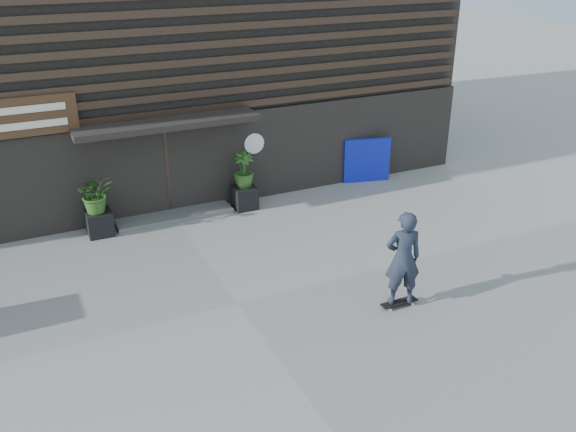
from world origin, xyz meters
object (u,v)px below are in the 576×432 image
planter_pot_right (245,197)px  skateboarder (403,259)px  blue_tarp (367,160)px  planter_pot_left (100,223)px

planter_pot_right → skateboarder: size_ratio=0.29×
blue_tarp → skateboarder: skateboarder is taller
blue_tarp → planter_pot_left: bearing=-164.2°
planter_pot_left → planter_pot_right: (3.80, 0.00, 0.00)m
planter_pot_left → skateboarder: size_ratio=0.29×
skateboarder → blue_tarp: bearing=63.7°
planter_pot_left → blue_tarp: size_ratio=0.43×
blue_tarp → skateboarder: bearing=-102.7°
planter_pot_left → planter_pot_right: 3.80m
planter_pot_right → blue_tarp: 4.02m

